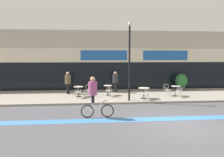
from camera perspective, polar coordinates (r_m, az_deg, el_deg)
The scene contains 19 objects.
ground_plane at distance 10.22m, azimuth 17.27°, elevation -11.62°, with size 120.00×120.00×0.00m, color #4C4C51.
sidewalk_slab at distance 16.94m, azimuth 7.79°, elevation -4.33°, with size 40.00×5.50×0.12m, color gray.
storefront_facade at distance 21.30m, azimuth 4.99°, elevation 4.67°, with size 40.00×4.06×5.26m.
bike_lane_stripe at distance 11.16m, azimuth 15.16°, elevation -10.07°, with size 36.00×0.70×0.01m, color #3D7AB7.
bistro_table_0 at distance 15.92m, azimuth -8.74°, elevation -2.85°, with size 0.68×0.68×0.74m.
bistro_table_1 at distance 16.30m, azimuth -1.07°, elevation -2.58°, with size 0.64×0.64×0.75m.
bistro_table_2 at distance 15.21m, azimuth 8.35°, elevation -3.20°, with size 0.79×0.79×0.75m.
bistro_table_3 at distance 16.74m, azimuth 16.22°, elevation -2.64°, with size 0.62×0.62×0.73m.
cafe_chair_0_near at distance 15.31m, azimuth -8.86°, elevation -3.23°, with size 0.41×0.58×0.90m.
cafe_chair_0_side at distance 15.91m, azimuth -6.49°, elevation -2.86°, with size 0.59×0.44×0.90m.
cafe_chair_1_near at distance 15.69m, azimuth -0.85°, elevation -2.95°, with size 0.45×0.60×0.90m.
cafe_chair_2_near at distance 14.62m, azimuth 8.94°, elevation -3.66°, with size 0.42×0.58×0.90m.
cafe_chair_3_near at distance 16.16m, azimuth 17.04°, elevation -2.94°, with size 0.41×0.58×0.90m.
cafe_chair_3_side at distance 16.51m, azimuth 14.21°, elevation -2.69°, with size 0.59×0.43×0.90m.
planter_pot at distance 19.87m, azimuth 17.64°, elevation -0.77°, with size 1.02×1.02×1.41m.
lamp_post at distance 14.20m, azimuth 4.58°, elevation 5.90°, with size 0.26×0.26×5.07m.
cyclist_1 at distance 10.75m, azimuth -4.76°, elevation -3.98°, with size 1.63×0.48×2.03m.
pedestrian_near_end at distance 17.23m, azimuth -11.46°, elevation -0.60°, with size 0.52×0.52×1.72m.
pedestrian_far_end at distance 17.56m, azimuth 0.87°, elevation -0.42°, with size 0.51×0.51×1.69m.
Camera 1 is at (-3.83, -8.99, 3.00)m, focal length 35.00 mm.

